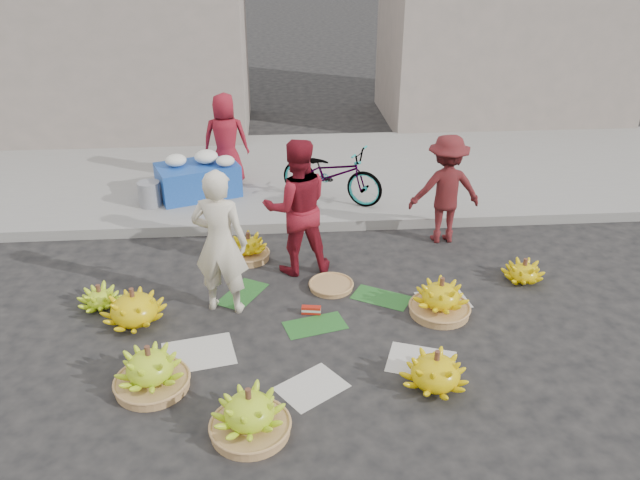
{
  "coord_description": "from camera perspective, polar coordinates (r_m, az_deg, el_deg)",
  "views": [
    {
      "loc": [
        -0.47,
        -5.74,
        3.83
      ],
      "look_at": [
        0.0,
        0.45,
        0.7
      ],
      "focal_mm": 35.0,
      "sensor_mm": 36.0,
      "label": 1
    }
  ],
  "objects": [
    {
      "name": "banana_bunch_1",
      "position": [
        6.03,
        -15.25,
        -11.39
      ],
      "size": [
        0.79,
        0.79,
        0.46
      ],
      "rotation": [
        0.0,
        0.0,
        0.41
      ],
      "color": "#A17343",
      "rests_on": "ground"
    },
    {
      "name": "vendor_cream",
      "position": [
        6.71,
        -9.13,
        -0.25
      ],
      "size": [
        0.68,
        0.53,
        1.65
      ],
      "primitive_type": "imported",
      "rotation": [
        0.0,
        0.0,
        2.9
      ],
      "color": "beige",
      "rests_on": "ground"
    },
    {
      "name": "flower_table",
      "position": [
        9.73,
        -11.06,
        5.63
      ],
      "size": [
        1.36,
        1.1,
        0.69
      ],
      "rotation": [
        0.0,
        0.0,
        0.35
      ],
      "color": "#1945A6",
      "rests_on": "sidewalk"
    },
    {
      "name": "banana_bunch_6",
      "position": [
        7.42,
        -19.48,
        -4.99
      ],
      "size": [
        0.53,
        0.53,
        0.28
      ],
      "rotation": [
        0.0,
        0.0,
        0.32
      ],
      "color": "#90C41C",
      "rests_on": "ground"
    },
    {
      "name": "building_left",
      "position": [
        13.54,
        -20.39,
        17.43
      ],
      "size": [
        6.0,
        3.0,
        4.0
      ],
      "primitive_type": "cube",
      "color": "gray",
      "rests_on": "sidewalk"
    },
    {
      "name": "man_striped",
      "position": [
        8.39,
        11.42,
        4.56
      ],
      "size": [
        0.97,
        0.58,
        1.47
      ],
      "primitive_type": "imported",
      "rotation": [
        0.0,
        0.0,
        3.17
      ],
      "color": "maroon",
      "rests_on": "ground"
    },
    {
      "name": "sidewalk",
      "position": [
        10.74,
        -1.58,
        6.19
      ],
      "size": [
        40.0,
        4.0,
        0.12
      ],
      "primitive_type": "cube",
      "color": "gray",
      "rests_on": "ground"
    },
    {
      "name": "grey_bucket",
      "position": [
        9.54,
        -15.32,
        4.08
      ],
      "size": [
        0.33,
        0.33,
        0.37
      ],
      "primitive_type": "cylinder",
      "color": "gray",
      "rests_on": "sidewalk"
    },
    {
      "name": "incense_stack",
      "position": [
        6.91,
        -0.81,
        -6.42
      ],
      "size": [
        0.22,
        0.1,
        0.09
      ],
      "primitive_type": "cube",
      "rotation": [
        0.0,
        0.0,
        -0.15
      ],
      "color": "#AF2012",
      "rests_on": "ground"
    },
    {
      "name": "basket_spare",
      "position": [
        7.39,
        1.03,
        -4.21
      ],
      "size": [
        0.62,
        0.62,
        0.06
      ],
      "primitive_type": "cylinder",
      "rotation": [
        0.0,
        0.0,
        -0.27
      ],
      "color": "#A17343",
      "rests_on": "ground"
    },
    {
      "name": "banana_leaves",
      "position": [
        7.08,
        -0.68,
        -5.96
      ],
      "size": [
        2.0,
        1.0,
        0.0
      ],
      "primitive_type": null,
      "color": "#1C551E",
      "rests_on": "ground"
    },
    {
      "name": "banana_bunch_2",
      "position": [
        5.42,
        -6.46,
        -15.53
      ],
      "size": [
        0.7,
        0.7,
        0.46
      ],
      "rotation": [
        0.0,
        0.0,
        0.21
      ],
      "color": "#A17343",
      "rests_on": "ground"
    },
    {
      "name": "vendor_red",
      "position": [
        7.42,
        -2.13,
        3.0
      ],
      "size": [
        0.9,
        0.74,
        1.68
      ],
      "primitive_type": "imported",
      "rotation": [
        0.0,
        0.0,
        3.27
      ],
      "color": "maroon",
      "rests_on": "ground"
    },
    {
      "name": "banana_bunch_4",
      "position": [
        6.97,
        10.96,
        -5.27
      ],
      "size": [
        0.68,
        0.68,
        0.45
      ],
      "rotation": [
        0.0,
        0.0,
        0.22
      ],
      "color": "#A17343",
      "rests_on": "ground"
    },
    {
      "name": "ground",
      "position": [
        6.92,
        0.27,
        -6.85
      ],
      "size": [
        80.0,
        80.0,
        0.0
      ],
      "primitive_type": "plane",
      "color": "black",
      "rests_on": "ground"
    },
    {
      "name": "flower_vendor",
      "position": [
        10.0,
        -8.62,
        9.08
      ],
      "size": [
        0.72,
        0.48,
        1.45
      ],
      "primitive_type": "imported",
      "rotation": [
        0.0,
        0.0,
        3.11
      ],
      "color": "maroon",
      "rests_on": "sidewalk"
    },
    {
      "name": "banana_bunch_0",
      "position": [
        6.98,
        -16.64,
        -5.92
      ],
      "size": [
        0.86,
        0.86,
        0.43
      ],
      "rotation": [
        0.0,
        0.0,
        0.28
      ],
      "color": "yellow",
      "rests_on": "ground"
    },
    {
      "name": "curb",
      "position": [
        8.8,
        -0.88,
        1.49
      ],
      "size": [
        40.0,
        0.25,
        0.15
      ],
      "primitive_type": "cube",
      "color": "gray",
      "rests_on": "ground"
    },
    {
      "name": "banana_bunch_7",
      "position": [
        8.01,
        -6.55,
        -0.77
      ],
      "size": [
        0.56,
        0.56,
        0.38
      ],
      "rotation": [
        0.0,
        0.0,
        -0.38
      ],
      "color": "#A17343",
      "rests_on": "ground"
    },
    {
      "name": "banana_bunch_3",
      "position": [
        5.95,
        10.53,
        -11.67
      ],
      "size": [
        0.72,
        0.72,
        0.39
      ],
      "rotation": [
        0.0,
        0.0,
        0.14
      ],
      "color": "yellow",
      "rests_on": "ground"
    },
    {
      "name": "newspaper_scatter",
      "position": [
        6.27,
        0.86,
        -10.87
      ],
      "size": [
        3.2,
        1.8,
        0.0
      ],
      "primitive_type": null,
      "color": "beige",
      "rests_on": "ground"
    },
    {
      "name": "bicycle",
      "position": [
        9.31,
        1.08,
        6.08
      ],
      "size": [
        1.28,
        1.68,
        0.85
      ],
      "primitive_type": "imported",
      "rotation": [
        0.0,
        0.0,
        1.06
      ],
      "color": "gray",
      "rests_on": "sidewalk"
    },
    {
      "name": "banana_bunch_5",
      "position": [
        7.87,
        18.14,
        -2.76
      ],
      "size": [
        0.51,
        0.51,
        0.3
      ],
      "rotation": [
        0.0,
        0.0,
        -0.13
      ],
      "color": "yellow",
      "rests_on": "ground"
    }
  ]
}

